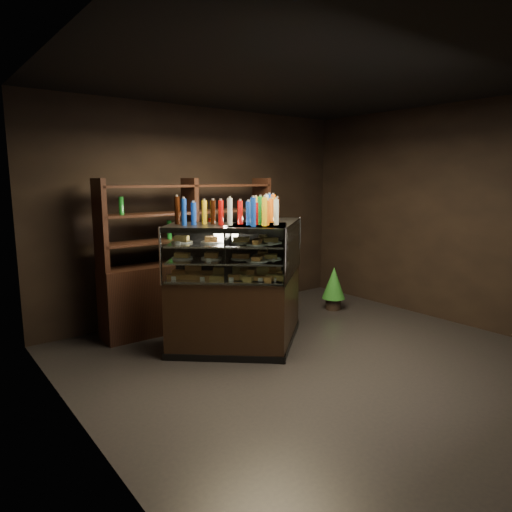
{
  "coord_description": "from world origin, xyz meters",
  "views": [
    {
      "loc": [
        -3.47,
        -3.31,
        2.0
      ],
      "look_at": [
        -0.36,
        0.74,
        1.13
      ],
      "focal_mm": 32.0,
      "sensor_mm": 36.0,
      "label": 1
    }
  ],
  "objects": [
    {
      "name": "ground",
      "position": [
        0.0,
        0.0,
        0.0
      ],
      "size": [
        5.0,
        5.0,
        0.0
      ],
      "primitive_type": "plane",
      "color": "black",
      "rests_on": "ground"
    },
    {
      "name": "room_shell",
      "position": [
        0.0,
        0.0,
        1.94
      ],
      "size": [
        5.02,
        5.02,
        3.01
      ],
      "color": "black",
      "rests_on": "ground"
    },
    {
      "name": "display_case",
      "position": [
        -0.36,
        0.92,
        0.5
      ],
      "size": [
        2.05,
        1.42,
        1.49
      ],
      "rotation": [
        0.0,
        0.0,
        -0.01
      ],
      "color": "black",
      "rests_on": "ground"
    },
    {
      "name": "food_display",
      "position": [
        -0.36,
        0.92,
        1.11
      ],
      "size": [
        1.65,
        0.94,
        0.46
      ],
      "color": "#AF853E",
      "rests_on": "display_case"
    },
    {
      "name": "bottles_top",
      "position": [
        -0.36,
        0.92,
        1.63
      ],
      "size": [
        1.47,
        0.8,
        0.3
      ],
      "color": "black",
      "rests_on": "display_case"
    },
    {
      "name": "potted_conifer",
      "position": [
        1.62,
        1.36,
        0.43
      ],
      "size": [
        0.35,
        0.35,
        0.75
      ],
      "rotation": [
        0.0,
        0.0,
        -0.34
      ],
      "color": "black",
      "rests_on": "ground"
    },
    {
      "name": "back_shelving",
      "position": [
        -0.46,
        2.05,
        0.6
      ],
      "size": [
        2.47,
        0.44,
        2.0
      ],
      "rotation": [
        0.0,
        0.0,
        -0.01
      ],
      "color": "black",
      "rests_on": "ground"
    }
  ]
}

